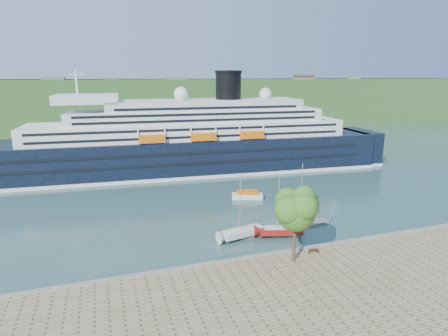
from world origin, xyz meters
TOP-DOWN VIEW (x-y plane):
  - ground at (0.00, 0.00)m, footprint 400.00×400.00m
  - far_hillside at (0.00, 145.00)m, footprint 400.00×50.00m
  - quay_coping at (0.00, -0.20)m, footprint 220.00×0.50m
  - cruise_ship at (-6.04, 53.64)m, footprint 122.32×26.61m
  - park_bench at (0.85, -1.77)m, footprint 1.54×0.88m
  - promenade_tree at (-2.97, -2.91)m, footprint 6.99×6.99m
  - floating_pontoon at (2.02, 9.37)m, footprint 17.86×3.66m
  - sailboat_white_near at (-6.16, 8.23)m, footprint 8.24×3.76m
  - sailboat_red at (0.00, 6.82)m, footprint 8.17×4.15m
  - sailboat_white_far at (8.15, 14.01)m, footprint 7.86×4.27m
  - tender_launch at (2.13, 26.81)m, footprint 7.02×4.17m

SIDE VIEW (x-z plane):
  - ground at x=0.00m, z-range 0.00..0.00m
  - floating_pontoon at x=2.02m, z-range 0.00..0.39m
  - tender_launch at x=2.13m, z-range 0.00..1.84m
  - quay_coping at x=0.00m, z-range 1.00..1.30m
  - park_bench at x=0.85m, z-range 1.00..1.93m
  - sailboat_white_far at x=8.15m, z-range 0.00..9.78m
  - sailboat_red at x=0.00m, z-range 0.00..10.17m
  - sailboat_white_near at x=-6.16m, z-range 0.00..10.29m
  - promenade_tree at x=-2.97m, z-range 1.00..12.58m
  - far_hillside at x=0.00m, z-range 0.00..24.00m
  - cruise_ship at x=-6.04m, z-range 0.00..27.25m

